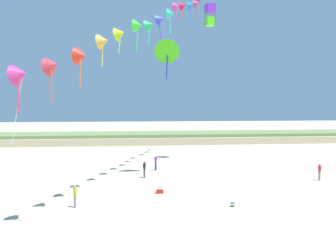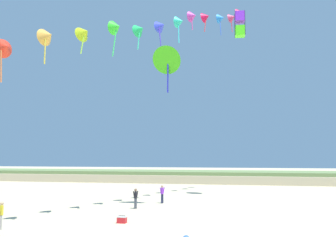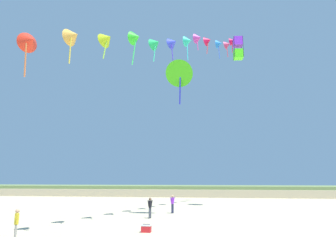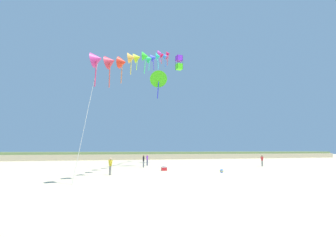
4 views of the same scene
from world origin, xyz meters
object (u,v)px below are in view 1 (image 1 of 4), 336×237
large_kite_low_lead (167,50)px  large_kite_mid_trail (210,15)px  person_near_right (75,195)px  beach_ball (233,204)px  beach_cooler (160,191)px  person_mid_center (144,168)px  person_far_left (319,171)px  person_near_left (156,162)px

large_kite_low_lead → large_kite_mid_trail: size_ratio=1.61×
person_near_right → beach_ball: 11.01m
beach_cooler → beach_ball: 6.40m
person_mid_center → person_far_left: 16.57m
person_near_left → beach_cooler: person_near_left is taller
large_kite_mid_trail → beach_cooler: 24.88m
large_kite_low_lead → person_far_left: bearing=-17.4°
person_mid_center → beach_cooler: person_mid_center is taller
person_near_left → person_near_right: size_ratio=1.03×
person_mid_center → person_near_right: bearing=-118.8°
person_mid_center → large_kite_low_lead: large_kite_low_lead is taller
person_near_left → person_near_right: 14.65m
person_near_right → person_near_left: bearing=63.5°
person_near_left → person_mid_center: 3.93m
large_kite_low_lead → beach_cooler: bearing=-100.3°
beach_cooler → beach_ball: beach_cooler is taller
large_kite_mid_trail → beach_ball: bearing=-98.0°
person_near_right → large_kite_mid_trail: (13.71, 18.79, 17.27)m
person_far_left → beach_ball: (-10.55, -7.44, -0.71)m
person_near_left → person_mid_center: (-1.36, -3.68, -0.01)m
person_near_right → large_kite_low_lead: large_kite_low_lead is taller
person_near_left → large_kite_mid_trail: 19.52m
person_near_right → beach_cooler: 7.04m
beach_cooler → beach_ball: (4.77, -4.27, -0.03)m
person_near_left → person_far_left: size_ratio=1.05×
large_kite_low_lead → large_kite_mid_trail: large_kite_mid_trail is taller
person_near_left → person_far_left: 16.34m
person_mid_center → large_kite_low_lead: (2.35, 1.44, 11.66)m
person_mid_center → person_far_left: person_mid_center is taller
large_kite_low_lead → person_near_left: bearing=113.8°
person_near_right → person_mid_center: size_ratio=0.99×
person_near_right → person_mid_center: (5.18, 9.43, 0.01)m
person_near_right → person_far_left: bearing=16.8°
person_near_right → beach_cooler: person_near_right is taller
person_far_left → large_kite_mid_trail: size_ratio=0.59×
person_near_right → large_kite_low_lead: 17.64m
person_mid_center → large_kite_low_lead: bearing=31.5°
person_far_left → large_kite_mid_trail: (-7.79, 12.29, 17.29)m
person_near_left → person_mid_center: bearing=-110.3°
person_far_left → beach_cooler: 15.67m
person_mid_center → beach_cooler: (0.98, -6.10, -0.71)m
person_near_right → large_kite_low_lead: bearing=55.3°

